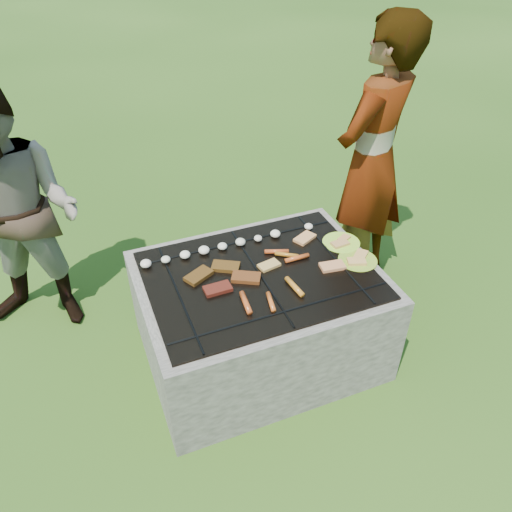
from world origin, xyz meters
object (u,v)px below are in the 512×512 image
Objects in this scene: plate_far at (341,243)px; bystander at (18,218)px; plate_near at (358,260)px; fire_pit at (259,318)px; cook at (372,162)px.

plate_far is 0.19× the size of bystander.
plate_near is at bearing -1.16° from bystander.
plate_near is 0.15× the size of bystander.
plate_far is (0.56, 0.09, 0.33)m from fire_pit.
cook reaches higher than plate_far.
bystander is (-1.73, 0.88, 0.17)m from plate_near.
fire_pit is at bearing -8.29° from bystander.
plate_near is at bearing 27.93° from cook.
cook reaches higher than plate_near.
bystander is at bearing -35.18° from cook.
bystander is (-2.12, 0.33, -0.11)m from cook.
cook is 2.15m from bystander.
plate_near reaches higher than fire_pit.
cook is at bearing 25.67° from fire_pit.
fire_pit is 0.73× the size of cook.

